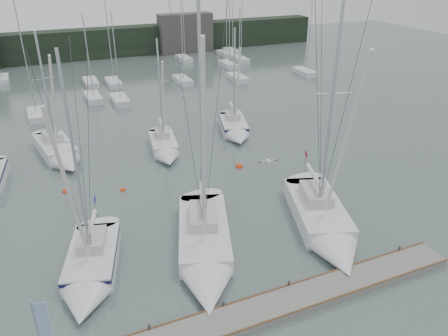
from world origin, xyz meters
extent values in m
plane|color=#4B5C58|center=(0.00, 0.00, 0.00)|extent=(160.00, 160.00, 0.00)
cube|color=#62635E|center=(0.00, -5.00, 0.20)|extent=(24.00, 2.00, 0.40)
cube|color=black|center=(0.00, 62.00, 2.50)|extent=(90.00, 4.00, 5.00)
cube|color=#44413E|center=(18.00, 60.00, 3.50)|extent=(10.00, 3.00, 7.00)
cube|color=silver|center=(25.36, 55.44, 0.35)|extent=(1.80, 4.50, 0.90)
cylinder|color=#A8AAB0|center=(25.36, 54.94, 5.73)|extent=(0.12, 0.12, 9.86)
cube|color=silver|center=(23.42, 53.75, 0.35)|extent=(1.80, 4.50, 0.90)
cylinder|color=#A8AAB0|center=(23.42, 53.25, 5.35)|extent=(0.12, 0.12, 9.09)
cube|color=silver|center=(-2.76, 36.13, 0.35)|extent=(1.80, 4.50, 0.90)
cylinder|color=#A8AAB0|center=(-2.76, 35.63, 5.53)|extent=(0.12, 0.12, 9.45)
cube|color=silver|center=(0.16, 33.86, 0.35)|extent=(1.80, 4.50, 0.90)
cylinder|color=#A8AAB0|center=(0.16, 33.36, 5.97)|extent=(0.12, 0.12, 10.35)
cube|color=silver|center=(-13.68, 50.71, 0.35)|extent=(1.80, 4.50, 0.90)
cube|color=silver|center=(29.31, 36.62, 0.35)|extent=(1.80, 4.50, 0.90)
cylinder|color=#A8AAB0|center=(29.31, 36.12, 7.40)|extent=(0.12, 0.12, 13.20)
cube|color=silver|center=(23.93, 48.78, 0.35)|extent=(1.80, 4.50, 0.90)
cylinder|color=#A8AAB0|center=(23.93, 48.28, 6.18)|extent=(0.12, 0.12, 10.76)
cube|color=silver|center=(0.96, 42.29, 0.35)|extent=(1.80, 4.50, 0.90)
cylinder|color=#A8AAB0|center=(0.96, 41.79, 7.04)|extent=(0.12, 0.12, 12.48)
cube|color=silver|center=(15.18, 52.94, 0.35)|extent=(1.80, 4.50, 0.90)
cylinder|color=#A8AAB0|center=(15.18, 52.44, 6.21)|extent=(0.12, 0.12, 10.82)
cube|color=silver|center=(-1.97, 43.71, 0.35)|extent=(1.80, 4.50, 0.90)
cylinder|color=#A8AAB0|center=(-1.97, 43.21, 5.42)|extent=(0.12, 0.12, 9.25)
cube|color=silver|center=(20.46, 45.92, 0.35)|extent=(1.80, 4.50, 0.90)
cylinder|color=#A8AAB0|center=(20.46, 45.42, 7.36)|extent=(0.12, 0.12, 13.13)
cube|color=silver|center=(18.29, 37.61, 0.35)|extent=(1.80, 4.50, 0.90)
cylinder|color=#A8AAB0|center=(18.29, 37.11, 5.58)|extent=(0.12, 0.12, 9.56)
cube|color=silver|center=(10.41, 39.54, 0.35)|extent=(1.80, 4.50, 0.90)
cylinder|color=#A8AAB0|center=(10.41, 39.04, 6.87)|extent=(0.12, 0.12, 12.15)
cube|color=silver|center=(-9.72, 32.01, 0.35)|extent=(1.80, 4.50, 0.90)
cylinder|color=#A8AAB0|center=(-9.72, 31.51, 7.59)|extent=(0.12, 0.12, 13.58)
cube|color=silver|center=(-7.72, 2.62, 0.43)|extent=(4.24, 6.18, 1.44)
cone|color=silver|center=(-8.83, -1.24, 0.43)|extent=(3.34, 3.09, 2.78)
cube|color=#B3B4B8|center=(-7.58, 3.08, 1.49)|extent=(2.10, 2.59, 0.67)
cylinder|color=#A8AAB0|center=(-7.83, 2.24, 7.14)|extent=(0.17, 0.17, 11.97)
cylinder|color=silver|center=(-7.41, 3.71, 2.35)|extent=(1.02, 2.72, 0.27)
cube|color=#10123D|center=(-7.72, 2.62, 0.91)|extent=(4.26, 6.21, 0.24)
cube|color=navy|center=(-6.88, 5.51, 2.88)|extent=(0.16, 0.50, 0.35)
cube|color=silver|center=(-0.62, 2.40, 0.45)|extent=(5.52, 8.41, 1.49)
cone|color=silver|center=(-2.41, -2.88, 0.45)|extent=(4.09, 4.19, 3.18)
cube|color=#B3B4B8|center=(-0.46, 2.87, 1.54)|extent=(2.66, 3.52, 0.70)
cylinder|color=#A8AAB0|center=(-0.80, 1.87, 8.64)|extent=(0.18, 0.18, 14.89)
cylinder|color=silver|center=(-0.12, 3.87, 2.44)|extent=(1.49, 3.70, 0.28)
cube|color=navy|center=(0.70, 6.28, 2.99)|extent=(0.19, 0.52, 0.36)
cube|color=silver|center=(7.73, 1.63, 0.49)|extent=(5.47, 8.10, 1.63)
cone|color=silver|center=(6.03, -3.41, 0.49)|extent=(4.11, 4.07, 3.26)
cube|color=#B3B4B8|center=(7.91, 2.14, 1.68)|extent=(2.65, 3.40, 0.76)
cylinder|color=#A8AAB0|center=(7.56, 1.12, 8.03)|extent=(0.20, 0.20, 13.46)
cylinder|color=silver|center=(8.21, 3.04, 2.66)|extent=(1.45, 3.55, 0.30)
cube|color=#A11533|center=(8.99, 5.36, 3.26)|extent=(0.21, 0.56, 0.39)
cube|color=silver|center=(-8.49, 20.77, 0.48)|extent=(3.71, 6.41, 1.60)
cone|color=silver|center=(-7.72, 16.53, 0.48)|extent=(3.09, 3.02, 2.67)
cube|color=#B3B4B8|center=(-8.58, 21.29, 1.66)|extent=(1.88, 2.63, 0.75)
cylinder|color=#A8AAB0|center=(-8.41, 20.34, 6.30)|extent=(0.19, 0.19, 10.04)
cylinder|color=silver|center=(-8.70, 21.95, 2.62)|extent=(0.82, 2.95, 0.30)
cube|color=silver|center=(1.15, 17.85, 0.43)|extent=(3.05, 5.29, 1.43)
cone|color=silver|center=(0.58, 14.34, 0.43)|extent=(2.59, 2.48, 2.28)
cube|color=#B3B4B8|center=(1.23, 18.32, 1.47)|extent=(1.56, 2.17, 0.67)
cylinder|color=#A8AAB0|center=(1.09, 17.50, 5.82)|extent=(0.17, 0.17, 9.35)
cylinder|color=silver|center=(1.31, 18.84, 2.33)|extent=(0.65, 2.45, 0.27)
cube|color=silver|center=(9.40, 19.65, 0.44)|extent=(3.85, 5.66, 1.46)
cone|color=silver|center=(8.38, 16.11, 0.44)|extent=(3.04, 2.83, 2.53)
cube|color=#B3B4B8|center=(9.53, 20.12, 1.51)|extent=(1.91, 2.37, 0.68)
cylinder|color=#A8AAB0|center=(9.30, 19.30, 5.90)|extent=(0.18, 0.18, 9.47)
cylinder|color=silver|center=(9.68, 20.65, 2.39)|extent=(0.96, 2.50, 0.27)
cube|color=#10123D|center=(9.40, 19.65, 0.93)|extent=(3.88, 5.69, 0.24)
sphere|color=red|center=(-4.20, 11.24, 0.00)|extent=(0.46, 0.46, 0.46)
sphere|color=red|center=(6.19, 11.32, 0.00)|extent=(0.67, 0.67, 0.67)
sphere|color=red|center=(-8.43, 12.80, 0.00)|extent=(0.50, 0.50, 0.50)
cube|color=#1C54B4|center=(-10.45, -4.89, 3.14)|extent=(0.55, 0.21, 2.84)
ellipsoid|color=silver|center=(2.11, -0.87, 6.71)|extent=(0.27, 0.47, 0.20)
cube|color=gray|center=(1.83, -0.83, 6.73)|extent=(0.46, 0.19, 0.11)
cube|color=gray|center=(2.39, -0.90, 6.73)|extent=(0.46, 0.19, 0.11)
camera|label=1|loc=(-8.89, -20.01, 17.18)|focal=35.00mm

